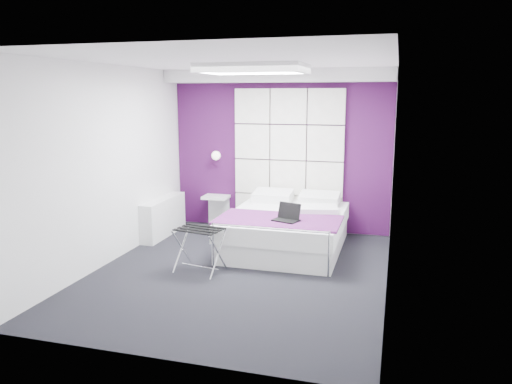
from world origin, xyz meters
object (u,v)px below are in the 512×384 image
Objects in this scene: laptop at (287,216)px; bed at (286,229)px; wall_lamp at (217,155)px; luggage_rack at (200,250)px; nightstand at (216,197)px; radiator at (163,217)px.

bed is at bearing 121.11° from laptop.
laptop is at bearing -77.57° from bed.
laptop reaches higher than bed.
wall_lamp is 0.46× the size of laptop.
laptop reaches higher than luggage_rack.
bed is at bearing -33.40° from wall_lamp.
laptop is at bearing -43.98° from wall_lamp.
nightstand is at bearing -106.72° from wall_lamp.
wall_lamp is at bearing 114.60° from luggage_rack.
laptop is at bearing 45.62° from luggage_rack.
wall_lamp is at bearing 154.70° from laptop.
wall_lamp reaches higher than radiator.
laptop is (1.52, -1.47, -0.60)m from wall_lamp.
luggage_rack is (-0.85, -1.23, -0.02)m from bed.
nightstand is at bearing 155.71° from laptop.
radiator is (-0.64, -0.76, -0.92)m from wall_lamp.
wall_lamp is at bearing 49.90° from radiator.
radiator is 3.66× the size of laptop.
luggage_rack is (1.19, -1.39, -0.02)m from radiator.
wall_lamp reaches higher than luggage_rack.
luggage_rack is (0.55, -2.15, -0.94)m from wall_lamp.
wall_lamp is 2.19m from laptop.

